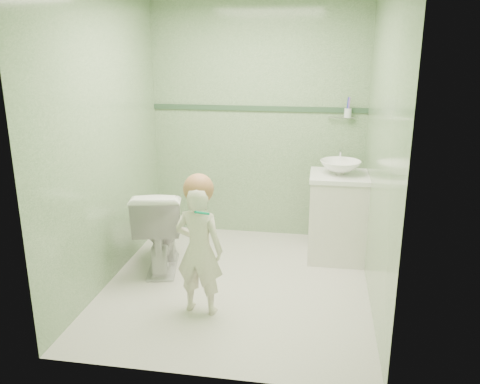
# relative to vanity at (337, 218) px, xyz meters

# --- Properties ---
(ground) EXTENTS (2.50, 2.50, 0.00)m
(ground) POSITION_rel_vanity_xyz_m (-0.84, -0.70, -0.40)
(ground) COLOR beige
(ground) RESTS_ON ground
(room_shell) EXTENTS (2.50, 2.54, 2.40)m
(room_shell) POSITION_rel_vanity_xyz_m (-0.84, -0.70, 0.80)
(room_shell) COLOR #7CA373
(room_shell) RESTS_ON ground
(trim_stripe) EXTENTS (2.20, 0.02, 0.05)m
(trim_stripe) POSITION_rel_vanity_xyz_m (-0.84, 0.54, 0.95)
(trim_stripe) COLOR #325138
(trim_stripe) RESTS_ON room_shell
(vanity) EXTENTS (0.52, 0.50, 0.80)m
(vanity) POSITION_rel_vanity_xyz_m (0.00, 0.00, 0.00)
(vanity) COLOR silver
(vanity) RESTS_ON ground
(counter) EXTENTS (0.54, 0.52, 0.04)m
(counter) POSITION_rel_vanity_xyz_m (0.00, 0.00, 0.41)
(counter) COLOR white
(counter) RESTS_ON vanity
(basin) EXTENTS (0.37, 0.37, 0.13)m
(basin) POSITION_rel_vanity_xyz_m (0.00, 0.00, 0.49)
(basin) COLOR white
(basin) RESTS_ON counter
(faucet) EXTENTS (0.03, 0.13, 0.18)m
(faucet) POSITION_rel_vanity_xyz_m (0.00, 0.19, 0.57)
(faucet) COLOR silver
(faucet) RESTS_ON counter
(cup_holder) EXTENTS (0.26, 0.07, 0.21)m
(cup_holder) POSITION_rel_vanity_xyz_m (0.05, 0.48, 0.93)
(cup_holder) COLOR silver
(cup_holder) RESTS_ON room_shell
(toilet) EXTENTS (0.58, 0.83, 0.77)m
(toilet) POSITION_rel_vanity_xyz_m (-1.58, -0.48, -0.02)
(toilet) COLOR white
(toilet) RESTS_ON ground
(toddler) EXTENTS (0.39, 0.28, 1.01)m
(toddler) POSITION_rel_vanity_xyz_m (-1.04, -1.18, 0.10)
(toddler) COLOR white
(toddler) RESTS_ON ground
(hair_cap) EXTENTS (0.22, 0.22, 0.22)m
(hair_cap) POSITION_rel_vanity_xyz_m (-1.04, -1.15, 0.57)
(hair_cap) COLOR #AD7048
(hair_cap) RESTS_ON toddler
(teal_toothbrush) EXTENTS (0.11, 0.14, 0.08)m
(teal_toothbrush) POSITION_rel_vanity_xyz_m (-0.99, -1.31, 0.45)
(teal_toothbrush) COLOR #018F62
(teal_toothbrush) RESTS_ON toddler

